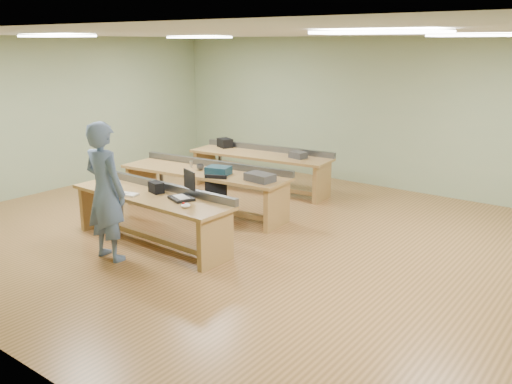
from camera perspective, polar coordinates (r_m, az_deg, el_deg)
floor at (r=8.29m, az=0.18°, el=-4.84°), size 10.00×10.00×0.00m
ceiling at (r=7.78m, az=0.20°, el=16.36°), size 10.00×10.00×0.00m
wall_back at (r=11.32m, az=12.57°, el=8.11°), size 10.00×0.04×3.00m
wall_left at (r=11.58m, az=-20.19°, el=7.70°), size 0.04×8.00×3.00m
fluor_panels at (r=7.78m, az=0.20°, el=16.14°), size 6.20×3.50×0.03m
workbench_front at (r=8.06m, az=-10.84°, el=-1.58°), size 2.78×0.80×0.86m
workbench_mid at (r=9.42m, az=-5.36°, el=1.16°), size 3.17×1.12×0.86m
workbench_back at (r=10.81m, az=0.51°, el=3.07°), size 2.97×1.08×0.86m
person at (r=7.53m, az=-15.56°, el=0.04°), size 0.70×0.46×1.90m
laptop_base at (r=7.67m, az=-7.87°, el=-0.66°), size 0.42×0.38×0.04m
laptop_screen at (r=7.66m, az=-7.02°, el=1.29°), size 0.33×0.14×0.27m
keyboard at (r=8.08m, az=-13.91°, el=-0.17°), size 0.51×0.28×0.03m
trackball_mouse at (r=7.29m, az=-7.43°, el=-1.40°), size 0.16×0.17×0.06m
camera_bag at (r=8.07m, az=-10.46°, el=0.49°), size 0.27×0.21×0.16m
task_chair at (r=8.79m, az=-4.48°, el=-1.67°), size 0.57×0.57×0.81m
parts_bin_teal at (r=9.06m, az=-3.98°, el=2.27°), size 0.44×0.37×0.13m
parts_bin_grey at (r=8.60m, az=0.42°, el=1.56°), size 0.49×0.34×0.12m
mug at (r=9.41m, az=-5.88°, el=2.63°), size 0.13×0.13×0.10m
drinks_can at (r=9.65m, az=-6.84°, el=2.94°), size 0.08×0.08×0.11m
storage_box_back at (r=11.42m, az=-3.28°, el=5.18°), size 0.39×0.34×0.18m
tray_back at (r=10.36m, az=4.45°, el=3.91°), size 0.34×0.28×0.12m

